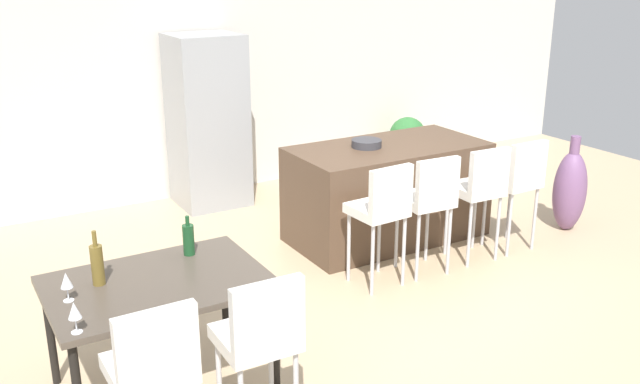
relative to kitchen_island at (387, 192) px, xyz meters
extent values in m
plane|color=tan|center=(-0.49, -0.84, -0.46)|extent=(10.00, 10.00, 0.00)
cube|color=beige|center=(-0.49, 2.25, 0.99)|extent=(10.00, 0.12, 2.90)
cube|color=#4C3828|center=(0.00, 0.00, 0.00)|extent=(1.84, 0.92, 0.92)
cube|color=silver|center=(-0.67, -0.78, 0.19)|extent=(0.42, 0.42, 0.08)
cube|color=silver|center=(-0.66, -0.95, 0.41)|extent=(0.40, 0.08, 0.36)
cylinder|color=#B2B2B7|center=(-0.84, -0.63, -0.16)|extent=(0.03, 0.03, 0.61)
cylinder|color=#B2B2B7|center=(-0.52, -0.61, -0.16)|extent=(0.03, 0.03, 0.61)
cylinder|color=#B2B2B7|center=(-0.82, -0.95, -0.16)|extent=(0.03, 0.03, 0.61)
cylinder|color=#B2B2B7|center=(-0.50, -0.93, -0.16)|extent=(0.03, 0.03, 0.61)
cube|color=silver|center=(-0.18, -0.78, 0.19)|extent=(0.42, 0.42, 0.08)
cube|color=silver|center=(-0.19, -0.95, 0.41)|extent=(0.40, 0.08, 0.36)
cylinder|color=#B2B2B7|center=(-0.33, -0.61, -0.16)|extent=(0.03, 0.03, 0.61)
cylinder|color=#B2B2B7|center=(-0.01, -0.63, -0.16)|extent=(0.03, 0.03, 0.61)
cylinder|color=#B2B2B7|center=(-0.35, -0.93, -0.16)|extent=(0.03, 0.03, 0.61)
cylinder|color=#B2B2B7|center=(-0.03, -0.95, -0.16)|extent=(0.03, 0.03, 0.61)
cube|color=silver|center=(0.38, -0.78, 0.19)|extent=(0.42, 0.42, 0.08)
cube|color=silver|center=(0.37, -0.95, 0.41)|extent=(0.40, 0.08, 0.36)
cylinder|color=#B2B2B7|center=(0.23, -0.61, -0.16)|extent=(0.03, 0.03, 0.61)
cylinder|color=#B2B2B7|center=(0.55, -0.63, -0.16)|extent=(0.03, 0.03, 0.61)
cylinder|color=#B2B2B7|center=(0.21, -0.93, -0.16)|extent=(0.03, 0.03, 0.61)
cylinder|color=#B2B2B7|center=(0.53, -0.95, -0.16)|extent=(0.03, 0.03, 0.61)
cube|color=silver|center=(0.84, -0.78, 0.19)|extent=(0.40, 0.40, 0.08)
cube|color=silver|center=(0.84, -0.95, 0.41)|extent=(0.40, 0.06, 0.36)
cylinder|color=#B2B2B7|center=(0.68, -0.62, -0.16)|extent=(0.03, 0.03, 0.61)
cylinder|color=#B2B2B7|center=(1.00, -0.62, -0.16)|extent=(0.03, 0.03, 0.61)
cylinder|color=#B2B2B7|center=(0.68, -0.94, -0.16)|extent=(0.03, 0.03, 0.61)
cylinder|color=#B2B2B7|center=(1.00, -0.94, -0.16)|extent=(0.03, 0.03, 0.61)
cube|color=#4C4238|center=(-2.67, -1.34, 0.26)|extent=(1.30, 0.91, 0.04)
cylinder|color=black|center=(-3.26, -0.94, -0.11)|extent=(0.05, 0.05, 0.70)
cylinder|color=black|center=(-2.08, -0.94, -0.11)|extent=(0.05, 0.05, 0.70)
cylinder|color=black|center=(-2.08, -1.74, -0.11)|extent=(0.05, 0.05, 0.70)
cube|color=silver|center=(-2.96, -2.10, 0.19)|extent=(0.40, 0.40, 0.08)
cube|color=silver|center=(-2.96, -2.27, 0.41)|extent=(0.40, 0.06, 0.36)
cube|color=silver|center=(-2.38, -2.10, 0.19)|extent=(0.41, 0.41, 0.08)
cube|color=silver|center=(-2.38, -2.27, 0.41)|extent=(0.40, 0.07, 0.36)
cylinder|color=#B2B2B7|center=(-2.21, -1.94, -0.16)|extent=(0.03, 0.03, 0.61)
cylinder|color=#194723|center=(-2.36, -1.06, 0.38)|extent=(0.08, 0.08, 0.20)
cylinder|color=#194723|center=(-2.36, -1.06, 0.52)|extent=(0.03, 0.03, 0.06)
cylinder|color=brown|center=(-2.98, -1.20, 0.40)|extent=(0.08, 0.08, 0.25)
cylinder|color=brown|center=(-2.98, -1.20, 0.57)|extent=(0.03, 0.03, 0.09)
cylinder|color=silver|center=(-3.22, -1.72, 0.28)|extent=(0.06, 0.06, 0.00)
cylinder|color=silver|center=(-3.22, -1.72, 0.32)|extent=(0.01, 0.01, 0.08)
cone|color=silver|center=(-3.22, -1.72, 0.41)|extent=(0.07, 0.07, 0.09)
cylinder|color=silver|center=(-3.18, -1.33, 0.28)|extent=(0.06, 0.06, 0.00)
cylinder|color=silver|center=(-3.18, -1.33, 0.32)|extent=(0.01, 0.01, 0.08)
cone|color=silver|center=(-3.18, -1.33, 0.41)|extent=(0.07, 0.07, 0.09)
cube|color=#939699|center=(-1.08, 1.81, 0.46)|extent=(0.72, 0.68, 1.84)
cylinder|color=#333338|center=(-0.21, 0.06, 0.50)|extent=(0.28, 0.28, 0.07)
ellipsoid|color=#704C75|center=(1.67, -0.75, -0.06)|extent=(0.32, 0.32, 0.80)
cylinder|color=#704C75|center=(1.67, -0.75, 0.41)|extent=(0.10, 0.10, 0.17)
cylinder|color=beige|center=(1.61, 1.80, -0.35)|extent=(0.24, 0.24, 0.22)
sphere|color=#2D6B33|center=(1.61, 1.80, -0.03)|extent=(0.46, 0.46, 0.46)
camera|label=1|loc=(-3.75, -5.13, 2.13)|focal=39.26mm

